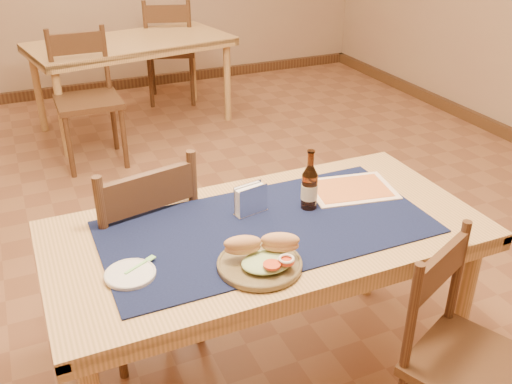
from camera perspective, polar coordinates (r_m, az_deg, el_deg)
name	(u,v)px	position (r m, az deg, el deg)	size (l,w,h in m)	color
room	(190,9)	(2.58, -6.61, 17.73)	(6.04, 7.04, 2.84)	brown
main_table	(267,246)	(2.15, 1.08, -5.45)	(1.60, 0.80, 0.75)	tan
placemat	(267,227)	(2.10, 1.10, -3.50)	(1.20, 0.60, 0.01)	#10183A
baseboard	(204,267)	(3.11, -5.26, -7.51)	(6.00, 7.00, 0.10)	#4B301A
back_table	(131,50)	(5.03, -12.37, 13.70)	(1.74, 1.08, 0.75)	tan
chair_main_far	(139,249)	(2.48, -11.61, -5.62)	(0.53, 0.53, 0.96)	#4B301A
chair_main_near	(465,357)	(2.14, 20.16, -15.25)	(0.52, 0.52, 0.85)	#4B301A
chair_back_near	(87,96)	(4.42, -16.57, 9.15)	(0.46, 0.46, 0.98)	#4B301A
chair_back_far	(170,49)	(5.64, -8.61, 13.95)	(0.57, 0.57, 0.99)	#4B301A
sandwich_plate	(262,259)	(1.87, 0.59, -6.69)	(0.28, 0.28, 0.11)	brown
side_plate	(130,274)	(1.89, -12.48, -7.98)	(0.17, 0.17, 0.01)	silver
fork	(142,263)	(1.92, -11.31, -7.00)	(0.12, 0.07, 0.00)	#86DF7A
beer_bottle	(309,187)	(2.19, 5.37, 0.50)	(0.06, 0.06, 0.24)	#48230C
napkin_holder	(251,200)	(2.16, -0.54, -0.83)	(0.14, 0.07, 0.12)	silver
menu_card	(351,189)	(2.38, 9.47, 0.31)	(0.38, 0.31, 0.01)	#FFE0C0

